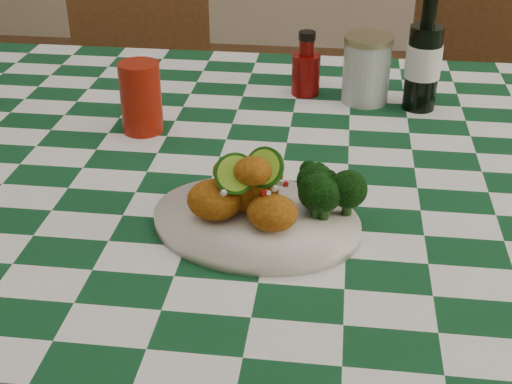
% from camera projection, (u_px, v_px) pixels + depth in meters
% --- Properties ---
extents(dining_table, '(1.66, 1.06, 0.79)m').
position_uv_depth(dining_table, '(279.00, 349.00, 1.32)').
color(dining_table, '#104020').
rests_on(dining_table, ground).
extents(plate, '(0.32, 0.27, 0.02)m').
position_uv_depth(plate, '(256.00, 222.00, 0.95)').
color(plate, silver).
rests_on(plate, dining_table).
extents(fried_chicken_pile, '(0.14, 0.10, 0.09)m').
position_uv_depth(fried_chicken_pile, '(254.00, 187.00, 0.93)').
color(fried_chicken_pile, '#A96210').
rests_on(fried_chicken_pile, plate).
extents(broccoli_side, '(0.09, 0.09, 0.07)m').
position_uv_depth(broccoli_side, '(328.00, 194.00, 0.93)').
color(broccoli_side, black).
rests_on(broccoli_side, plate).
extents(red_tumbler, '(0.08, 0.08, 0.12)m').
position_uv_depth(red_tumbler, '(141.00, 98.00, 1.20)').
color(red_tumbler, maroon).
rests_on(red_tumbler, dining_table).
extents(ketchup_bottle, '(0.06, 0.06, 0.12)m').
position_uv_depth(ketchup_bottle, '(306.00, 63.00, 1.35)').
color(ketchup_bottle, '#6D0705').
rests_on(ketchup_bottle, dining_table).
extents(mason_jar, '(0.10, 0.10, 0.13)m').
position_uv_depth(mason_jar, '(366.00, 69.00, 1.31)').
color(mason_jar, '#B2BCBA').
rests_on(mason_jar, dining_table).
extents(beer_bottle, '(0.07, 0.07, 0.22)m').
position_uv_depth(beer_bottle, '(425.00, 49.00, 1.26)').
color(beer_bottle, black).
rests_on(beer_bottle, dining_table).
extents(wooden_chair_left, '(0.50, 0.51, 0.86)m').
position_uv_depth(wooden_chair_left, '(151.00, 143.00, 2.02)').
color(wooden_chair_left, '#472814').
rests_on(wooden_chair_left, ground).
extents(wooden_chair_right, '(0.55, 0.56, 0.99)m').
position_uv_depth(wooden_chair_right, '(478.00, 147.00, 1.84)').
color(wooden_chair_right, '#472814').
rests_on(wooden_chair_right, ground).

